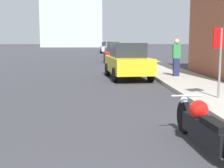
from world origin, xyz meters
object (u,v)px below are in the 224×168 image
Objects in this scene: parked_car_green at (112,49)px; stop_sign at (221,50)px; parked_car_silver at (107,48)px; parked_car_red at (116,53)px; pedestrian at (176,57)px; parked_car_blue at (107,46)px; parked_car_yellow at (127,61)px; motorcycle at (204,127)px.

parked_car_green is 28.57m from stop_sign.
stop_sign reaches higher than parked_car_silver.
stop_sign is (2.09, -17.74, 0.76)m from parked_car_red.
pedestrian reaches higher than parked_car_green.
parked_car_green is at bearing 87.82° from parked_car_red.
parked_car_blue is at bearing 88.03° from parked_car_green.
parked_car_green is 2.42× the size of pedestrian.
stop_sign is (2.25, -38.95, 0.70)m from parked_car_silver.
parked_car_blue is at bearing 92.14° from stop_sign.
parked_car_red is 0.88× the size of parked_car_blue.
stop_sign is at bearing -76.45° from parked_car_yellow.
parked_car_red is (0.07, 11.56, -0.06)m from parked_car_yellow.
parked_car_red is 2.21× the size of pedestrian.
stop_sign reaches higher than parked_car_green.
parked_car_green is (-0.05, 32.52, 0.48)m from motorcycle.
parked_car_red is 1.91× the size of stop_sign.
stop_sign is at bearing -88.92° from parked_car_silver.
parked_car_yellow is at bearing -92.75° from parked_car_green.
parked_car_blue is (-0.01, 21.83, -0.01)m from parked_car_green.
pedestrian is at bearing 88.18° from stop_sign.
parked_car_silver is (-0.43, 42.97, 0.47)m from motorcycle.
stop_sign reaches higher than motorcycle.
parked_car_green is (0.29, 22.31, 0.01)m from parked_car_yellow.
motorcycle is 10.14m from pedestrian.
motorcycle is at bearing -90.31° from parked_car_red.
parked_car_blue is 50.37m from stop_sign.
motorcycle is 1.33× the size of stop_sign.
parked_car_blue is (-0.06, 54.35, 0.47)m from motorcycle.
pedestrian is at bearing 74.93° from motorcycle.
parked_car_red is 0.91× the size of parked_car_green.
stop_sign is at bearing -84.30° from parked_car_red.
motorcycle is at bearing -93.79° from parked_car_yellow.
pedestrian reaches higher than parked_car_silver.
stop_sign is 5.91m from pedestrian.
pedestrian is (2.28, -11.85, 0.28)m from parked_car_red.
parked_car_red is 10.76m from parked_car_green.
parked_car_red is 12.07m from pedestrian.
motorcycle is 0.63× the size of parked_car_green.
parked_car_red is at bearing 87.08° from motorcycle.
parked_car_green reaches higher than parked_car_silver.
stop_sign is (2.16, -6.19, 0.69)m from parked_car_yellow.
parked_car_yellow is at bearing 88.30° from motorcycle.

